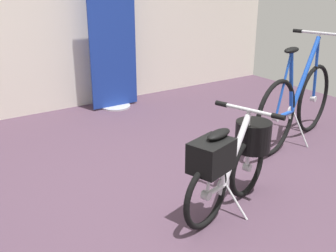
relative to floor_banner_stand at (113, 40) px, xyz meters
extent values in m
plane|color=#473342|center=(-0.80, -2.40, -0.83)|extent=(6.93, 6.93, 0.00)
cylinder|color=#B7B7BC|center=(0.00, 0.00, -0.82)|extent=(0.36, 0.36, 0.02)
cube|color=navy|center=(0.00, 0.00, 0.10)|extent=(0.60, 0.02, 1.81)
torus|color=black|center=(-0.17, -2.48, -0.60)|extent=(0.45, 0.17, 0.46)
cylinder|color=#B7B7BC|center=(-0.17, -2.48, -0.60)|extent=(0.07, 0.06, 0.06)
torus|color=black|center=(-0.68, -2.62, -0.60)|extent=(0.45, 0.17, 0.46)
cylinder|color=#B7B7BC|center=(-0.68, -2.62, -0.60)|extent=(0.07, 0.06, 0.06)
cylinder|color=silver|center=(-0.58, -2.60, -0.61)|extent=(0.20, 0.09, 0.05)
cylinder|color=silver|center=(-0.35, -2.53, -0.40)|extent=(0.32, 0.13, 0.45)
cylinder|color=silver|center=(-0.53, -2.58, -0.42)|extent=(0.12, 0.07, 0.39)
cylinder|color=silver|center=(-0.58, -2.60, -0.61)|extent=(0.20, 0.08, 0.04)
cylinder|color=silver|center=(-0.19, -2.48, -0.39)|extent=(0.08, 0.05, 0.42)
cylinder|color=silver|center=(-0.62, -2.61, -0.42)|extent=(0.14, 0.06, 0.37)
ellipsoid|color=black|center=(-0.57, -2.59, -0.21)|extent=(0.24, 0.15, 0.05)
cylinder|color=#B7B7BC|center=(-0.21, -2.49, -0.17)|extent=(0.03, 0.03, 0.04)
cylinder|color=#B7B7BC|center=(-0.21, -2.49, -0.15)|extent=(0.15, 0.43, 0.03)
cylinder|color=black|center=(-0.15, -2.70, -0.15)|extent=(0.06, 0.10, 0.04)
cylinder|color=black|center=(-0.27, -2.28, -0.15)|extent=(0.06, 0.10, 0.04)
cylinder|color=#B7B7BC|center=(-0.49, -2.57, -0.61)|extent=(0.14, 0.05, 0.14)
cylinder|color=#B7B7BC|center=(-0.42, -2.64, -0.73)|extent=(0.07, 0.19, 0.22)
cylinder|color=black|center=(-0.12, -2.46, -0.37)|extent=(0.32, 0.32, 0.22)
cube|color=black|center=(-0.64, -2.61, -0.34)|extent=(0.33, 0.27, 0.20)
torus|color=black|center=(1.34, -1.87, -0.48)|extent=(0.69, 0.22, 0.70)
cylinder|color=#B7B7BC|center=(1.34, -1.87, -0.48)|extent=(0.07, 0.06, 0.06)
torus|color=black|center=(0.56, -2.07, -0.48)|extent=(0.69, 0.22, 0.70)
cylinder|color=#B7B7BC|center=(0.56, -2.07, -0.48)|extent=(0.07, 0.06, 0.06)
cylinder|color=#1947B2|center=(0.70, -2.03, -0.49)|extent=(0.31, 0.11, 0.05)
cylinder|color=#1947B2|center=(1.07, -1.94, -0.17)|extent=(0.47, 0.16, 0.68)
cylinder|color=#1947B2|center=(0.79, -2.01, -0.20)|extent=(0.17, 0.08, 0.59)
cylinder|color=#1947B2|center=(0.70, -2.03, -0.49)|extent=(0.31, 0.10, 0.04)
cylinder|color=#1947B2|center=(1.31, -1.88, -0.16)|extent=(0.10, 0.05, 0.64)
cylinder|color=#1947B2|center=(0.64, -2.05, -0.20)|extent=(0.20, 0.07, 0.57)
ellipsoid|color=black|center=(0.73, -2.03, 0.11)|extent=(0.24, 0.14, 0.05)
cylinder|color=#B7B7BC|center=(1.28, -1.89, 0.18)|extent=(0.03, 0.03, 0.04)
cylinder|color=#B7B7BC|center=(1.28, -1.89, 0.20)|extent=(0.14, 0.43, 0.03)
cylinder|color=black|center=(1.22, -1.67, 0.20)|extent=(0.06, 0.10, 0.04)
cylinder|color=#B7B7BC|center=(0.85, -2.00, -0.49)|extent=(0.14, 0.05, 0.14)
cylinder|color=#B7B7BC|center=(0.93, -2.07, -0.67)|extent=(0.06, 0.19, 0.32)
camera|label=1|loc=(-2.15, -4.39, 0.73)|focal=43.61mm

